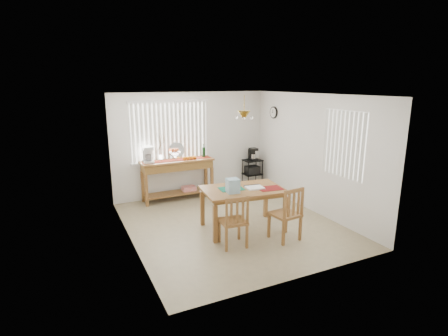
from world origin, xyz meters
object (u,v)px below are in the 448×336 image
sideboard (178,170)px  dining_table (243,193)px  wire_cart (252,171)px  cart_items (252,154)px  chair_right (287,214)px  chair_left (234,221)px

sideboard → dining_table: size_ratio=1.08×
wire_cart → cart_items: 0.47m
dining_table → chair_right: size_ratio=1.61×
chair_left → chair_right: (0.99, -0.18, 0.03)m
chair_left → sideboard: bearing=91.1°
cart_items → chair_left: size_ratio=0.34×
chair_right → wire_cart: bearing=71.0°
cart_items → dining_table: 2.77m
cart_items → chair_right: 3.30m
sideboard → wire_cart: (2.11, 0.02, -0.27)m
dining_table → chair_left: bearing=-129.7°
sideboard → chair_left: sideboard is taller
chair_left → dining_table: bearing=50.3°
wire_cart → chair_left: 3.56m
chair_left → chair_right: 1.00m
cart_items → chair_left: (-2.05, -2.92, -0.48)m
wire_cart → dining_table: bearing=-123.9°
cart_items → dining_table: bearing=-123.8°
sideboard → chair_right: (1.04, -3.07, -0.25)m
wire_cart → dining_table: dining_table is taller
cart_items → dining_table: (-1.54, -2.30, -0.21)m
sideboard → wire_cart: size_ratio=2.22×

